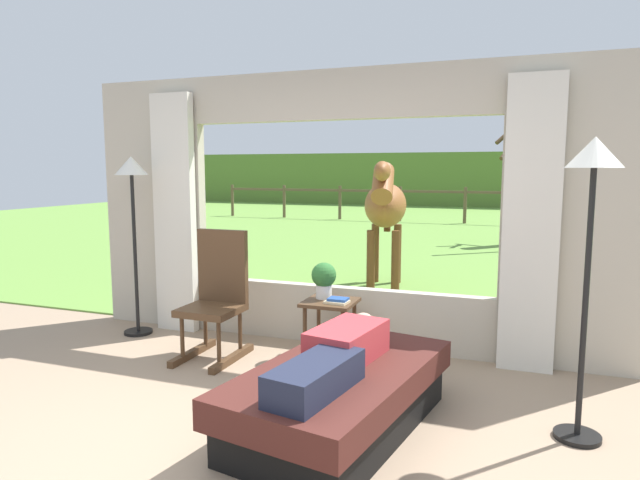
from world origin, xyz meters
The scene contains 17 objects.
ground_plane centered at (0.00, 0.00, 0.00)m, with size 12.00×12.00×0.00m, color gray.
back_wall_with_window centered at (0.00, 2.26, 1.25)m, with size 5.20×0.12×2.55m.
curtain_panel_left centered at (-1.69, 2.12, 1.20)m, with size 0.44×0.10×2.40m, color silver.
curtain_panel_right centered at (1.69, 2.12, 1.20)m, with size 0.44×0.10×2.40m, color silver.
outdoor_pasture_lawn centered at (0.00, 13.16, 0.01)m, with size 36.00×21.68×0.02m, color olive.
distant_hill_ridge centered at (0.00, 23.00, 1.20)m, with size 36.00×2.00×2.40m, color #567531.
recliner_sofa centered at (0.58, 0.58, 0.22)m, with size 1.19×1.83×0.42m.
reclining_person centered at (0.58, 0.54, 0.52)m, with size 0.44×1.43×0.22m.
rocking_chair centered at (-0.88, 1.55, 0.55)m, with size 0.49×0.69×1.12m.
side_table centered at (0.09, 1.82, 0.43)m, with size 0.44×0.44×0.52m.
potted_plant centered at (0.01, 1.88, 0.70)m, with size 0.22×0.22×0.32m.
book_stack centered at (0.17, 1.76, 0.54)m, with size 0.20×0.17×0.04m.
floor_lamp_left centered at (-1.98, 1.85, 1.44)m, with size 0.32×0.32×1.78m.
floor_lamp_right centered at (2.00, 0.98, 1.49)m, with size 0.32×0.32×1.84m.
horse centered at (-0.11, 4.63, 1.16)m, with size 0.78×1.82×1.73m.
pasture_tree centered at (1.76, 10.32, 1.43)m, with size 1.61×1.61×3.26m.
pasture_fence_line centered at (0.00, 14.57, 0.74)m, with size 16.10×0.10×1.10m.
Camera 1 is at (1.61, -2.59, 1.65)m, focal length 30.83 mm.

